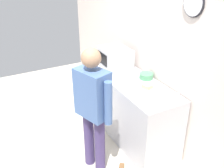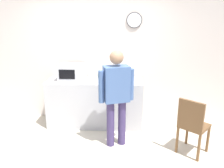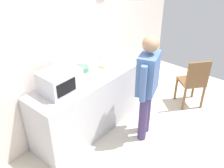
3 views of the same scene
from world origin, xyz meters
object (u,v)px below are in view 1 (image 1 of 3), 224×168
at_px(person_standing, 93,104).
at_px(fork_utensil, 148,106).
at_px(salad_bowl, 146,76).
at_px(sandwich_plate, 147,88).
at_px(microwave, 115,58).
at_px(spoon_utensil, 175,94).

bearing_deg(person_standing, fork_utensil, 60.03).
distance_m(salad_bowl, fork_utensil, 0.76).
height_order(sandwich_plate, salad_bowl, salad_bowl).
xyz_separation_m(microwave, salad_bowl, (0.58, 0.19, -0.11)).
bearing_deg(spoon_utensil, person_standing, -103.18).
bearing_deg(salad_bowl, microwave, -162.18).
relative_size(salad_bowl, spoon_utensil, 1.15).
xyz_separation_m(sandwich_plate, fork_utensil, (0.36, -0.23, -0.02)).
relative_size(microwave, salad_bowl, 2.56).
height_order(microwave, salad_bowl, microwave).
xyz_separation_m(microwave, person_standing, (0.89, -0.79, -0.13)).
relative_size(microwave, sandwich_plate, 1.96).
xyz_separation_m(fork_utensil, spoon_utensil, (-0.08, 0.47, 0.00)).
bearing_deg(salad_bowl, sandwich_plate, -32.40).
height_order(spoon_utensil, person_standing, person_standing).
distance_m(sandwich_plate, person_standing, 0.80).
height_order(microwave, person_standing, person_standing).
bearing_deg(salad_bowl, spoon_utensil, 5.69).
bearing_deg(fork_utensil, sandwich_plate, 146.92).
bearing_deg(sandwich_plate, salad_bowl, 147.60).
bearing_deg(fork_utensil, person_standing, -119.97).
bearing_deg(microwave, person_standing, -41.42).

